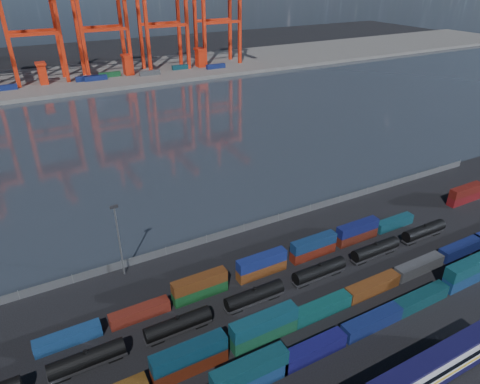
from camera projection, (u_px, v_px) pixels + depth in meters
ground at (314, 301)px, 82.75m from camera, size 700.00×700.00×0.00m
harbor_water at (146, 135)px, 164.06m from camera, size 700.00×700.00×0.00m
far_quay at (89, 77)px, 244.91m from camera, size 700.00×70.00×2.00m
container_row_south at (384, 313)px, 76.90m from camera, size 140.06×2.55×5.43m
container_row_mid at (272, 326)px, 74.22m from camera, size 142.36×2.53×5.39m
container_row_north at (324, 244)px, 96.03m from camera, size 126.51×2.26×4.82m
tanker_string at (254, 296)px, 81.33m from camera, size 105.38×2.66×3.81m
waterfront_fence at (244, 228)px, 103.97m from camera, size 160.12×0.12×2.20m
yard_light_mast at (119, 237)px, 85.80m from camera, size 1.60×0.40×16.60m
quay_containers at (73, 80)px, 227.91m from camera, size 172.58×10.99×2.60m
straddle_carriers at (86, 68)px, 232.91m from camera, size 140.00×7.00×11.10m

